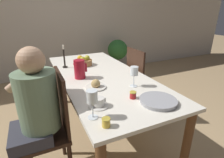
# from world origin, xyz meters

# --- Properties ---
(ground_plane) EXTENTS (20.00, 20.00, 0.00)m
(ground_plane) POSITION_xyz_m (0.00, 0.00, 0.00)
(ground_plane) COLOR tan
(wall_back) EXTENTS (10.00, 0.06, 2.60)m
(wall_back) POSITION_xyz_m (0.00, 2.30, 1.30)
(wall_back) COLOR beige
(wall_back) RESTS_ON ground_plane
(dining_table) EXTENTS (0.87, 2.02, 0.74)m
(dining_table) POSITION_xyz_m (0.00, 0.00, 0.65)
(dining_table) COLOR silver
(dining_table) RESTS_ON ground_plane
(chair_person_side) EXTENTS (0.42, 0.42, 0.96)m
(chair_person_side) POSITION_xyz_m (-0.62, -0.40, 0.51)
(chair_person_side) COLOR #331E14
(chair_person_side) RESTS_ON ground_plane
(chair_opposite) EXTENTS (0.42, 0.42, 0.96)m
(chair_opposite) POSITION_xyz_m (0.62, 0.08, 0.51)
(chair_opposite) COLOR #331E14
(chair_opposite) RESTS_ON ground_plane
(person_seated) EXTENTS (0.39, 0.41, 1.19)m
(person_seated) POSITION_xyz_m (-0.71, -0.44, 0.71)
(person_seated) COLOR #33333D
(person_seated) RESTS_ON ground_plane
(red_pitcher) EXTENTS (0.14, 0.11, 0.20)m
(red_pitcher) POSITION_xyz_m (-0.24, -0.02, 0.84)
(red_pitcher) COLOR #A31423
(red_pitcher) RESTS_ON dining_table
(wine_glass_water) EXTENTS (0.07, 0.07, 0.19)m
(wine_glass_water) POSITION_xyz_m (0.16, -0.44, 0.89)
(wine_glass_water) COLOR white
(wine_glass_water) RESTS_ON dining_table
(wine_glass_juice) EXTENTS (0.07, 0.07, 0.20)m
(wine_glass_juice) POSITION_xyz_m (-0.36, -0.77, 0.89)
(wine_glass_juice) COLOR white
(wine_glass_juice) RESTS_ON dining_table
(teacup_near_person) EXTENTS (0.15, 0.15, 0.07)m
(teacup_near_person) POSITION_xyz_m (-0.27, -0.65, 0.77)
(teacup_near_person) COLOR silver
(teacup_near_person) RESTS_ON dining_table
(serving_tray) EXTENTS (0.29, 0.29, 0.03)m
(serving_tray) POSITION_xyz_m (0.17, -0.79, 0.76)
(serving_tray) COLOR #9E9EA3
(serving_tray) RESTS_ON dining_table
(bread_plate) EXTENTS (0.19, 0.19, 0.08)m
(bread_plate) POSITION_xyz_m (-0.17, -0.32, 0.77)
(bread_plate) COLOR silver
(bread_plate) RESTS_ON dining_table
(jam_jar_amber) EXTENTS (0.05, 0.05, 0.06)m
(jam_jar_amber) POSITION_xyz_m (-0.32, -0.90, 0.78)
(jam_jar_amber) COLOR gold
(jam_jar_amber) RESTS_ON dining_table
(jam_jar_red) EXTENTS (0.05, 0.05, 0.06)m
(jam_jar_red) POSITION_xyz_m (0.03, -0.65, 0.78)
(jam_jar_red) COLOR #A81E1E
(jam_jar_red) RESTS_ON dining_table
(fruit_bowl) EXTENTS (0.22, 0.22, 0.13)m
(fruit_bowl) POSITION_xyz_m (-0.07, 0.42, 0.79)
(fruit_bowl) COLOR #9E6B3D
(fruit_bowl) RESTS_ON dining_table
(candlestick_tall) EXTENTS (0.06, 0.06, 0.28)m
(candlestick_tall) POSITION_xyz_m (-0.31, 0.42, 0.85)
(candlestick_tall) COLOR black
(candlestick_tall) RESTS_ON dining_table
(potted_plant) EXTENTS (0.46, 0.46, 0.78)m
(potted_plant) POSITION_xyz_m (1.17, 1.91, 0.50)
(potted_plant) COLOR #4C4742
(potted_plant) RESTS_ON ground_plane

